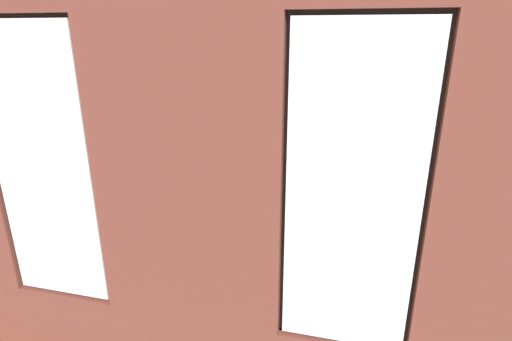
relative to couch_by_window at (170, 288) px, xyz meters
The scene contains 17 objects.
ground_plane 2.35m from the couch_by_window, 103.30° to the right, with size 7.31×6.58×0.10m, color #99663D.
brick_wall_with_windows 1.47m from the couch_by_window, 129.47° to the left, with size 6.71×0.30×3.13m.
white_wall_right 3.67m from the couch_by_window, 36.65° to the right, with size 0.10×5.58×3.13m, color silver.
couch_by_window is the anchor object (origin of this frame).
couch_left 3.51m from the couch_by_window, 155.07° to the right, with size 1.02×2.03×0.80m.
coffee_table 1.97m from the couch_by_window, 92.01° to the right, with size 1.36×0.78×0.42m.
cup_ceramic 2.07m from the couch_by_window, 87.21° to the right, with size 0.08×0.08×0.10m, color #33567F.
table_plant_small 2.16m from the couch_by_window, 101.87° to the right, with size 0.12×0.12×0.20m.
remote_silver 1.86m from the couch_by_window, 95.28° to the right, with size 0.05×0.17×0.02m, color #B2B2B7.
remote_black 1.97m from the couch_by_window, 92.01° to the right, with size 0.05×0.17×0.02m, color black.
media_console 3.37m from the couch_by_window, 42.93° to the right, with size 1.14×0.42×0.48m, color black.
tv_flatscreen 3.42m from the couch_by_window, 42.97° to the right, with size 1.16×0.20×0.82m.
papasan_chair 4.13m from the couch_by_window, 98.97° to the right, with size 1.10×1.10×0.69m.
potted_plant_corner_near_left 5.67m from the couch_by_window, 126.22° to the right, with size 1.03×0.98×1.51m.
potted_plant_mid_room_small 3.53m from the couch_by_window, 107.28° to the right, with size 0.36×0.36×0.59m.
potted_plant_by_left_couch 4.04m from the couch_by_window, 133.67° to the right, with size 0.32×0.32×0.61m.
potted_plant_between_couches 1.46m from the couch_by_window, behind, with size 0.79×0.90×1.43m.
Camera 1 is at (-1.09, 5.24, 2.69)m, focal length 28.00 mm.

